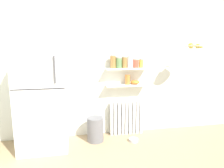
# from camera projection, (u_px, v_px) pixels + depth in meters

# --- Properties ---
(back_wall) EXTENTS (7.04, 0.10, 2.60)m
(back_wall) POSITION_uv_depth(u_px,v_px,m) (120.00, 67.00, 3.79)
(back_wall) COLOR silver
(back_wall) RESTS_ON ground_plane
(refrigerator) EXTENTS (0.77, 0.72, 1.65)m
(refrigerator) POSITION_uv_depth(u_px,v_px,m) (43.00, 99.00, 3.24)
(refrigerator) COLOR silver
(refrigerator) RESTS_ON ground_plane
(radiator) EXTENTS (0.63, 0.12, 0.64)m
(radiator) POSITION_uv_depth(u_px,v_px,m) (126.00, 118.00, 3.85)
(radiator) COLOR white
(radiator) RESTS_ON ground_plane
(wall_shelf_lower) EXTENTS (0.78, 0.22, 0.02)m
(wall_shelf_lower) POSITION_uv_depth(u_px,v_px,m) (127.00, 85.00, 3.71)
(wall_shelf_lower) COLOR white
(wall_shelf_upper) EXTENTS (0.78, 0.22, 0.02)m
(wall_shelf_upper) POSITION_uv_depth(u_px,v_px,m) (127.00, 69.00, 3.66)
(wall_shelf_upper) COLOR white
(storage_jar_0) EXTENTS (0.10, 0.10, 0.24)m
(storage_jar_0) POSITION_uv_depth(u_px,v_px,m) (113.00, 62.00, 3.59)
(storage_jar_0) COLOR olive
(storage_jar_0) RESTS_ON wall_shelf_upper
(storage_jar_1) EXTENTS (0.11, 0.11, 0.20)m
(storage_jar_1) POSITION_uv_depth(u_px,v_px,m) (119.00, 63.00, 3.61)
(storage_jar_1) COLOR #5B7F4C
(storage_jar_1) RESTS_ON wall_shelf_upper
(storage_jar_2) EXTENTS (0.09, 0.09, 0.21)m
(storage_jar_2) POSITION_uv_depth(u_px,v_px,m) (124.00, 62.00, 3.63)
(storage_jar_2) COLOR olive
(storage_jar_2) RESTS_ON wall_shelf_upper
(storage_jar_3) EXTENTS (0.11, 0.11, 0.21)m
(storage_jar_3) POSITION_uv_depth(u_px,v_px,m) (130.00, 62.00, 3.65)
(storage_jar_3) COLOR silver
(storage_jar_3) RESTS_ON wall_shelf_upper
(storage_jar_4) EXTENTS (0.11, 0.11, 0.17)m
(storage_jar_4) POSITION_uv_depth(u_px,v_px,m) (136.00, 63.00, 3.67)
(storage_jar_4) COLOR #C64C38
(storage_jar_4) RESTS_ON wall_shelf_upper
(storage_jar_5) EXTENTS (0.08, 0.08, 0.17)m
(storage_jar_5) POSITION_uv_depth(u_px,v_px,m) (141.00, 63.00, 3.69)
(storage_jar_5) COLOR yellow
(storage_jar_5) RESTS_ON wall_shelf_upper
(vase) EXTENTS (0.09, 0.09, 0.18)m
(vase) POSITION_uv_depth(u_px,v_px,m) (127.00, 80.00, 3.69)
(vase) COLOR #CC7033
(vase) RESTS_ON wall_shelf_lower
(shelf_bowl) EXTENTS (0.17, 0.17, 0.08)m
(shelf_bowl) POSITION_uv_depth(u_px,v_px,m) (135.00, 82.00, 3.73)
(shelf_bowl) COLOR orange
(shelf_bowl) RESTS_ON wall_shelf_lower
(trash_bin) EXTENTS (0.29, 0.29, 0.43)m
(trash_bin) POSITION_uv_depth(u_px,v_px,m) (95.00, 129.00, 3.55)
(trash_bin) COLOR slate
(trash_bin) RESTS_ON ground_plane
(pet_food_bowl) EXTENTS (0.17, 0.17, 0.05)m
(pet_food_bowl) POSITION_uv_depth(u_px,v_px,m) (134.00, 140.00, 3.56)
(pet_food_bowl) COLOR #B7B7BC
(pet_food_bowl) RESTS_ON ground_plane
(hanging_fruit_basket) EXTENTS (0.34, 0.34, 0.10)m
(hanging_fruit_basket) POSITION_uv_depth(u_px,v_px,m) (195.00, 46.00, 3.39)
(hanging_fruit_basket) COLOR #B2B2B7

